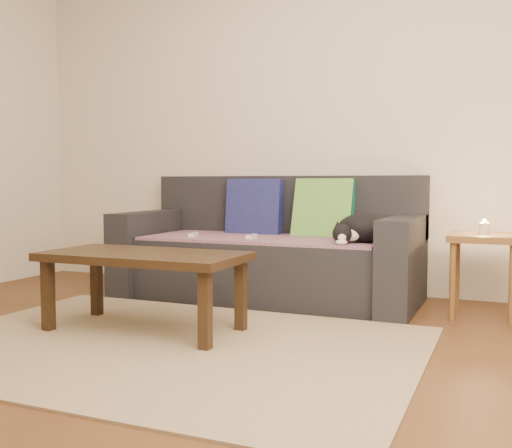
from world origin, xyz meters
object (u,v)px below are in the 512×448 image
at_px(sofa, 270,254).
at_px(coffee_table, 144,262).
at_px(cat, 363,229).
at_px(wii_remote_b, 252,237).
at_px(wii_remote_a, 193,235).
at_px(side_table, 484,249).

height_order(sofa, coffee_table, sofa).
distance_m(cat, wii_remote_b, 0.75).
xyz_separation_m(wii_remote_a, wii_remote_b, (0.43, 0.02, 0.00)).
height_order(sofa, wii_remote_b, sofa).
distance_m(wii_remote_a, coffee_table, 0.94).
distance_m(cat, side_table, 0.73).
bearing_deg(cat, sofa, 143.55).
bearing_deg(coffee_table, wii_remote_a, 102.32).
xyz_separation_m(sofa, cat, (0.72, -0.21, 0.22)).
relative_size(sofa, wii_remote_b, 14.00).
xyz_separation_m(wii_remote_a, coffee_table, (0.20, -0.92, -0.07)).
xyz_separation_m(sofa, coffee_table, (-0.26, -1.21, 0.08)).
xyz_separation_m(cat, wii_remote_b, (-0.75, -0.06, -0.07)).
xyz_separation_m(cat, side_table, (0.71, 0.10, -0.11)).
bearing_deg(wii_remote_a, sofa, -71.82).
distance_m(sofa, wii_remote_b, 0.31).
distance_m(side_table, coffee_table, 2.02).
bearing_deg(sofa, wii_remote_b, -95.61).
height_order(sofa, cat, sofa).
bearing_deg(sofa, coffee_table, -102.07).
xyz_separation_m(sofa, wii_remote_a, (-0.46, -0.29, 0.15)).
xyz_separation_m(wii_remote_b, side_table, (1.46, 0.16, -0.04)).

